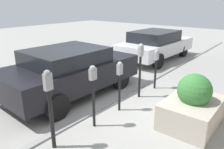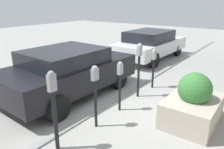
{
  "view_description": "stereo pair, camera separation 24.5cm",
  "coord_description": "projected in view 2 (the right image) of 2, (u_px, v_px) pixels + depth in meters",
  "views": [
    {
      "loc": [
        -4.11,
        -3.4,
        2.69
      ],
      "look_at": [
        0.0,
        -0.1,
        0.92
      ],
      "focal_mm": 35.0,
      "sensor_mm": 36.0,
      "label": 1
    },
    {
      "loc": [
        -4.26,
        -3.21,
        2.69
      ],
      "look_at": [
        0.0,
        -0.1,
        0.92
      ],
      "focal_mm": 35.0,
      "sensor_mm": 36.0,
      "label": 2
    }
  ],
  "objects": [
    {
      "name": "parking_meter_second",
      "position": [
        95.0,
        85.0,
        4.63
      ],
      "size": [
        0.16,
        0.14,
        1.43
      ],
      "color": "black",
      "rests_on": "ground_plane"
    },
    {
      "name": "ground_plane",
      "position": [
        109.0,
        106.0,
        5.91
      ],
      "size": [
        40.0,
        40.0,
        0.0
      ],
      "primitive_type": "plane",
      "color": "#999993"
    },
    {
      "name": "curb_strip",
      "position": [
        107.0,
        104.0,
        5.95
      ],
      "size": [
        24.5,
        0.16,
        0.04
      ],
      "color": "gray",
      "rests_on": "ground_plane"
    },
    {
      "name": "parking_meter_nearest",
      "position": [
        54.0,
        103.0,
        3.88
      ],
      "size": [
        0.15,
        0.13,
        1.57
      ],
      "color": "black",
      "rests_on": "ground_plane"
    },
    {
      "name": "parked_car_rear",
      "position": [
        150.0,
        44.0,
        10.56
      ],
      "size": [
        4.46,
        2.01,
        1.38
      ],
      "rotation": [
        0.0,
        0.0,
        -0.03
      ],
      "color": "silver",
      "rests_on": "ground_plane"
    },
    {
      "name": "parking_meter_middle",
      "position": [
        120.0,
        78.0,
        5.41
      ],
      "size": [
        0.15,
        0.12,
        1.3
      ],
      "color": "black",
      "rests_on": "ground_plane"
    },
    {
      "name": "parked_car_middle",
      "position": [
        69.0,
        71.0,
        6.42
      ],
      "size": [
        4.18,
        2.12,
        1.41
      ],
      "rotation": [
        0.0,
        0.0,
        -0.03
      ],
      "color": "black",
      "rests_on": "ground_plane"
    },
    {
      "name": "planter_box",
      "position": [
        193.0,
        104.0,
        4.98
      ],
      "size": [
        1.53,
        1.08,
        1.21
      ],
      "color": "#B2A899",
      "rests_on": "ground_plane"
    },
    {
      "name": "parking_meter_farthest",
      "position": [
        154.0,
        61.0,
        6.89
      ],
      "size": [
        0.18,
        0.15,
        1.29
      ],
      "color": "black",
      "rests_on": "ground_plane"
    },
    {
      "name": "parking_meter_fourth",
      "position": [
        139.0,
        61.0,
        6.16
      ],
      "size": [
        0.17,
        0.15,
        1.59
      ],
      "color": "black",
      "rests_on": "ground_plane"
    }
  ]
}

